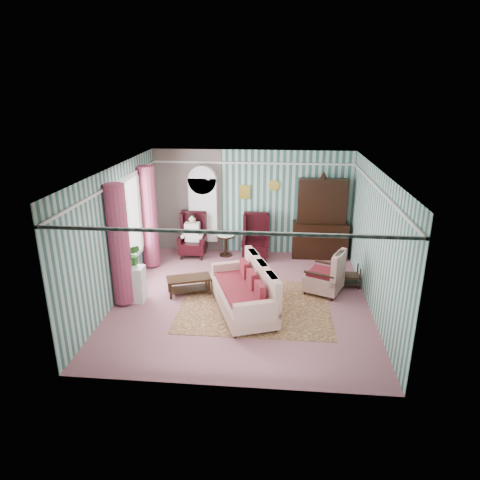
# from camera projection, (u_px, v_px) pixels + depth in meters

# --- Properties ---
(floor) EXTENTS (6.00, 6.00, 0.00)m
(floor) POSITION_uv_depth(u_px,v_px,m) (242.00, 299.00, 9.56)
(floor) COLOR #8E5359
(floor) RESTS_ON ground
(room_shell) EXTENTS (5.53, 6.02, 2.91)m
(room_shell) POSITION_uv_depth(u_px,v_px,m) (215.00, 209.00, 9.11)
(room_shell) COLOR #325B57
(room_shell) RESTS_ON ground
(bookcase) EXTENTS (0.80, 0.28, 2.24)m
(bookcase) POSITION_uv_depth(u_px,v_px,m) (203.00, 214.00, 11.97)
(bookcase) COLOR silver
(bookcase) RESTS_ON floor
(dresser_hutch) EXTENTS (1.50, 0.56, 2.36)m
(dresser_hutch) POSITION_uv_depth(u_px,v_px,m) (321.00, 216.00, 11.56)
(dresser_hutch) COLOR black
(dresser_hutch) RESTS_ON floor
(wingback_left) EXTENTS (0.76, 0.80, 1.25)m
(wingback_left) POSITION_uv_depth(u_px,v_px,m) (193.00, 235.00, 11.79)
(wingback_left) COLOR black
(wingback_left) RESTS_ON floor
(wingback_right) EXTENTS (0.76, 0.80, 1.25)m
(wingback_right) POSITION_uv_depth(u_px,v_px,m) (256.00, 237.00, 11.64)
(wingback_right) COLOR black
(wingback_right) RESTS_ON floor
(seated_woman) EXTENTS (0.44, 0.40, 1.18)m
(seated_woman) POSITION_uv_depth(u_px,v_px,m) (193.00, 236.00, 11.81)
(seated_woman) COLOR beige
(seated_woman) RESTS_ON floor
(round_side_table) EXTENTS (0.50, 0.50, 0.60)m
(round_side_table) POSITION_uv_depth(u_px,v_px,m) (226.00, 245.00, 11.96)
(round_side_table) COLOR black
(round_side_table) RESTS_ON floor
(nest_table) EXTENTS (0.45, 0.38, 0.54)m
(nest_table) POSITION_uv_depth(u_px,v_px,m) (350.00, 275.00, 10.10)
(nest_table) COLOR black
(nest_table) RESTS_ON floor
(plant_stand) EXTENTS (0.55, 0.35, 0.80)m
(plant_stand) POSITION_uv_depth(u_px,v_px,m) (132.00, 284.00, 9.36)
(plant_stand) COLOR white
(plant_stand) RESTS_ON floor
(rug) EXTENTS (3.20, 2.60, 0.01)m
(rug) POSITION_uv_depth(u_px,v_px,m) (255.00, 305.00, 9.25)
(rug) COLOR #4E1A1F
(rug) RESTS_ON floor
(sofa) EXTENTS (1.76, 2.40, 1.06)m
(sofa) POSITION_uv_depth(u_px,v_px,m) (243.00, 288.00, 8.85)
(sofa) COLOR beige
(sofa) RESTS_ON floor
(floral_armchair) EXTENTS (1.03, 1.08, 1.07)m
(floral_armchair) POSITION_uv_depth(u_px,v_px,m) (324.00, 271.00, 9.70)
(floral_armchair) COLOR beige
(floral_armchair) RESTS_ON floor
(coffee_table) EXTENTS (1.08, 0.76, 0.40)m
(coffee_table) POSITION_uv_depth(u_px,v_px,m) (189.00, 285.00, 9.75)
(coffee_table) COLOR black
(coffee_table) RESTS_ON floor
(potted_plant_a) EXTENTS (0.37, 0.32, 0.40)m
(potted_plant_a) POSITION_uv_depth(u_px,v_px,m) (127.00, 260.00, 9.10)
(potted_plant_a) COLOR #174A19
(potted_plant_a) RESTS_ON plant_stand
(potted_plant_b) EXTENTS (0.27, 0.22, 0.47)m
(potted_plant_b) POSITION_uv_depth(u_px,v_px,m) (134.00, 255.00, 9.27)
(potted_plant_b) COLOR #244916
(potted_plant_b) RESTS_ON plant_stand
(potted_plant_c) EXTENTS (0.25, 0.25, 0.40)m
(potted_plant_c) POSITION_uv_depth(u_px,v_px,m) (129.00, 257.00, 9.26)
(potted_plant_c) COLOR #19501B
(potted_plant_c) RESTS_ON plant_stand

